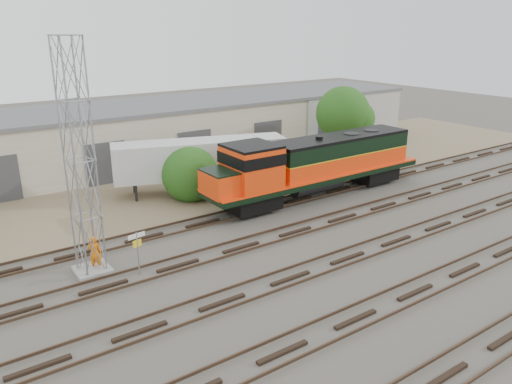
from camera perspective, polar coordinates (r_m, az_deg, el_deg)
ground at (r=29.91m, az=6.33°, el=-5.58°), size 140.00×140.00×0.00m
dirt_strip at (r=41.59m, az=-7.36°, el=1.38°), size 80.00×16.00×0.02m
tracks at (r=27.92m, az=10.42°, el=-7.43°), size 80.00×20.40×0.28m
warehouse at (r=47.97m, az=-11.95°, el=6.69°), size 58.40×10.40×5.30m
locomotive at (r=36.72m, az=6.75°, el=3.20°), size 18.53×3.25×4.45m
signal_tower at (r=25.57m, az=-19.44°, el=2.88°), size 1.73×1.73×11.75m
sign_post at (r=25.92m, az=-13.41°, el=-5.98°), size 0.94×0.20×2.32m
worker at (r=27.38m, az=-17.93°, el=-6.63°), size 0.80×0.68×1.87m
semi_trailer at (r=38.09m, az=-5.90°, el=3.75°), size 13.12×6.44×3.99m
dumpster_blue at (r=52.17m, az=9.07°, el=5.65°), size 1.97×1.91×1.50m
dumpster_red at (r=57.60m, az=13.22°, el=6.55°), size 1.80×1.73×1.40m
tree_mid at (r=36.67m, az=-7.13°, el=1.83°), size 4.34×4.13×4.13m
tree_east at (r=48.16m, az=10.27°, el=8.67°), size 5.31×5.06×6.82m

